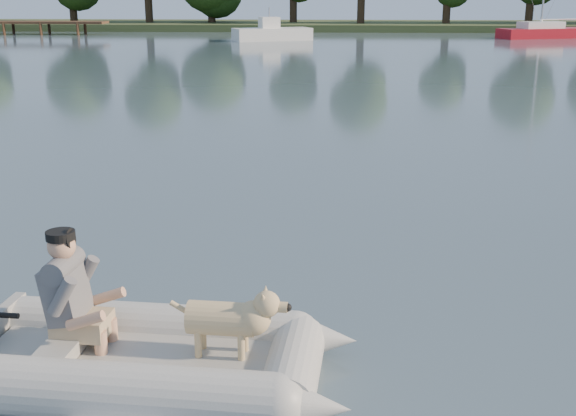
# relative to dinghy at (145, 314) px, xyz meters

# --- Properties ---
(water) EXTENTS (160.00, 160.00, 0.00)m
(water) POSITION_rel_dinghy_xyz_m (0.60, 0.71, -0.64)
(water) COLOR slate
(water) RESTS_ON ground
(shore_bank) EXTENTS (160.00, 12.00, 0.70)m
(shore_bank) POSITION_rel_dinghy_xyz_m (0.60, 62.71, -0.39)
(shore_bank) COLOR #47512D
(shore_bank) RESTS_ON water
(dinghy) EXTENTS (4.98, 3.39, 1.47)m
(dinghy) POSITION_rel_dinghy_xyz_m (0.00, 0.00, 0.00)
(dinghy) COLOR #A2A29D
(dinghy) RESTS_ON water
(man) EXTENTS (0.82, 0.72, 1.15)m
(man) POSITION_rel_dinghy_xyz_m (-0.74, 0.11, 0.19)
(man) COLOR #5B5B5F
(man) RESTS_ON dinghy
(dog) EXTENTS (1.02, 0.42, 0.66)m
(dog) POSITION_rel_dinghy_xyz_m (0.69, 0.01, -0.08)
(dog) COLOR tan
(dog) RESTS_ON dinghy
(motorboat) EXTENTS (6.06, 4.22, 2.39)m
(motorboat) POSITION_rel_dinghy_xyz_m (-2.50, 46.49, 0.45)
(motorboat) COLOR white
(motorboat) RESTS_ON water
(sailboat) EXTENTS (7.45, 4.34, 9.82)m
(sailboat) POSITION_rel_dinghy_xyz_m (17.61, 50.46, -0.20)
(sailboat) COLOR #A6131D
(sailboat) RESTS_ON water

